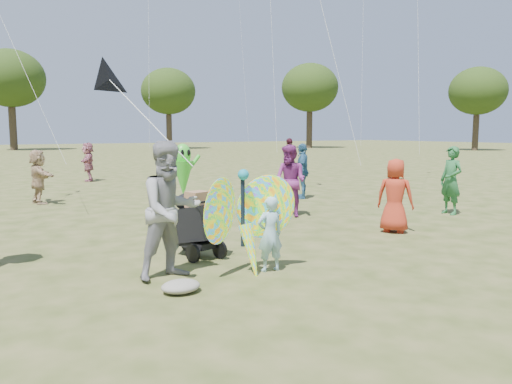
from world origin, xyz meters
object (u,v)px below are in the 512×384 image
Objects in this scene: adult_man at (170,210)px; crowd_f at (451,180)px; crowd_a at (395,196)px; crowd_c at (302,171)px; crowd_h at (290,158)px; butterfly_kite at (246,222)px; crowd_d at (38,177)px; crowd_e at (290,181)px; alien_kite at (183,172)px; jogging_stroller at (196,219)px; child_girl at (270,234)px; crowd_j at (88,162)px.

adult_man reaches higher than crowd_f.
crowd_c is (1.54, 5.16, 0.09)m from crowd_a.
butterfly_kite is at bearing 25.19° from crowd_h.
crowd_d is 0.89× the size of crowd_e.
butterfly_kite is 6.46m from alien_kite.
crowd_a is at bearing -21.70° from jogging_stroller.
crowd_e is at bearing 27.64° from crowd_h.
child_girl is at bearing -67.59° from crowd_f.
crowd_j reaches higher than child_girl.
crowd_e is at bearing 46.93° from butterfly_kite.
adult_man is 1.20× the size of crowd_j.
child_girl is 15.19m from crowd_j.
crowd_d is 9.31m from butterfly_kite.
adult_man is 1.11× the size of crowd_e.
crowd_c is 4.53m from crowd_f.
butterfly_kite is at bearing -99.88° from jogging_stroller.
crowd_h is at bearing 85.32° from crowd_j.
crowd_c is at bearing 119.39° from crowd_e.
crowd_f reaches higher than crowd_j.
crowd_c is at bearing 22.75° from jogging_stroller.
adult_man is 1.10× the size of crowd_h.
adult_man is 8.82m from crowd_d.
crowd_e is at bearing -2.80° from crowd_c.
crowd_e is 4.26m from jogging_stroller.
adult_man is at bearing -11.56° from child_girl.
crowd_h is (3.72, 5.84, 0.03)m from crowd_c.
crowd_j is 15.16m from butterfly_kite.
crowd_e reaches higher than crowd_f.
butterfly_kite reaches higher than crowd_d.
adult_man reaches higher than crowd_c.
crowd_d is at bearing 82.55° from jogging_stroller.
crowd_c is at bearing 30.79° from crowd_h.
crowd_e reaches higher than jogging_stroller.
child_girl is 9.43m from crowd_d.
crowd_f reaches higher than crowd_d.
adult_man is (-1.37, 0.45, 0.41)m from child_girl.
alien_kite is at bearing 51.99° from jogging_stroller.
crowd_f is 7.19m from jogging_stroller.
crowd_c is (6.67, 5.75, -0.12)m from adult_man.
child_girl is 0.43m from butterfly_kite.
child_girl is 4.82m from crowd_e.
crowd_d is (-1.79, 9.26, 0.22)m from child_girl.
crowd_e is (-2.25, -2.48, 0.02)m from crowd_c.
crowd_j is 8.89m from alien_kite.
crowd_c is at bearing -156.13° from crowd_f.
crowd_e is 11.62m from crowd_j.
adult_man reaches higher than crowd_d.
alien_kite is at bearing -123.25° from crowd_f.
adult_man is at bearing -147.07° from jogging_stroller.
butterfly_kite is at bearing -28.79° from adult_man.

